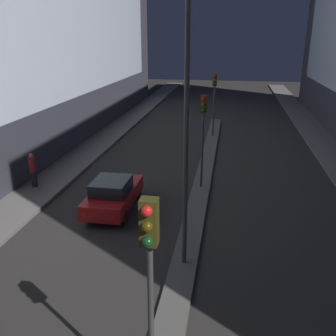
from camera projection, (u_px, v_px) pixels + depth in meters
name	position (u px, v px, depth m)	size (l,w,h in m)	color
median_strip	(203.00, 178.00, 20.91)	(0.91, 31.13, 0.13)	#56544F
traffic_light_near	(150.00, 263.00, 6.92)	(0.32, 0.42, 4.78)	#383838
traffic_light_mid	(203.00, 121.00, 18.45)	(0.32, 0.42, 4.78)	#383838
traffic_light_far	(214.00, 91.00, 28.40)	(0.32, 0.42, 4.78)	#383838
street_lamp	(187.00, 80.00, 11.01)	(0.52, 0.52, 9.37)	#383838
car_left_lane	(113.00, 194.00, 17.00)	(1.81, 4.11, 1.57)	maroon
pedestrian_on_left_sidewalk	(33.00, 169.00, 19.19)	(0.37, 0.37, 1.81)	black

